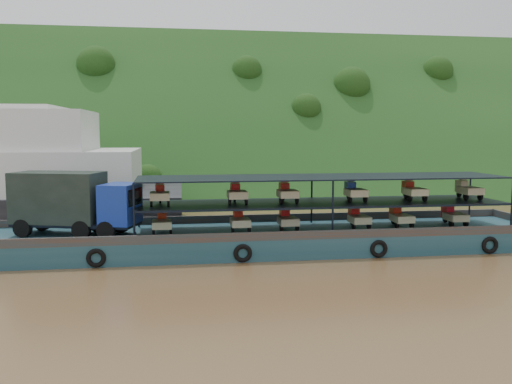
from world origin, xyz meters
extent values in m
plane|color=brown|center=(0.00, 0.00, 0.00)|extent=(160.00, 160.00, 0.00)
cube|color=#163A15|center=(0.00, 36.00, 0.00)|extent=(140.00, 39.60, 39.60)
cube|color=#143D49|center=(-1.89, -0.84, 0.60)|extent=(35.00, 7.00, 1.20)
cube|color=#592D19|center=(-1.89, 2.56, 1.45)|extent=(35.00, 0.20, 0.50)
cube|color=#592D19|center=(-1.89, -4.24, 1.45)|extent=(35.00, 0.20, 0.50)
torus|color=black|center=(-11.89, -4.39, 0.55)|extent=(1.06, 0.26, 1.06)
torus|color=black|center=(-3.89, -4.39, 0.55)|extent=(1.06, 0.26, 1.06)
torus|color=black|center=(4.11, -4.39, 0.55)|extent=(1.06, 0.26, 1.06)
torus|color=black|center=(11.11, -4.39, 0.55)|extent=(1.06, 0.26, 1.06)
cylinder|color=black|center=(-16.43, -0.98, 1.74)|extent=(1.14, 0.68, 1.07)
cylinder|color=black|center=(-15.76, 1.17, 1.74)|extent=(1.14, 0.68, 1.07)
cylinder|color=black|center=(-12.96, -2.07, 1.74)|extent=(1.14, 0.68, 1.07)
cylinder|color=black|center=(-12.28, 0.08, 1.74)|extent=(1.14, 0.68, 1.07)
cylinder|color=black|center=(-11.52, -2.52, 1.74)|extent=(1.14, 0.68, 1.07)
cylinder|color=black|center=(-10.85, -0.38, 1.74)|extent=(1.14, 0.68, 1.07)
cube|color=black|center=(-13.44, -0.74, 1.90)|extent=(7.67, 4.44, 0.21)
cube|color=navy|center=(-10.77, -1.58, 3.13)|extent=(2.51, 3.00, 2.36)
cube|color=black|center=(-9.90, -1.85, 3.56)|extent=(0.71, 2.07, 0.97)
cube|color=black|center=(-14.46, -0.42, 3.45)|extent=(5.69, 4.00, 3.00)
cube|color=black|center=(1.61, -0.84, 2.86)|extent=(23.00, 5.00, 0.12)
cube|color=black|center=(1.61, -0.84, 4.50)|extent=(23.00, 5.00, 0.08)
cylinder|color=black|center=(-9.89, -3.34, 2.85)|extent=(0.12, 0.12, 3.30)
cylinder|color=black|center=(-9.89, 1.66, 2.85)|extent=(0.12, 0.12, 3.30)
cylinder|color=black|center=(1.61, -3.34, 2.85)|extent=(0.12, 0.12, 3.30)
cylinder|color=black|center=(1.61, 1.66, 2.85)|extent=(0.12, 0.12, 3.30)
cylinder|color=black|center=(13.11, -3.34, 2.85)|extent=(0.12, 0.12, 3.30)
cylinder|color=black|center=(13.11, 1.66, 2.85)|extent=(0.12, 0.12, 3.30)
cylinder|color=black|center=(-8.38, 0.21, 1.46)|extent=(0.12, 0.52, 0.52)
cylinder|color=black|center=(-8.88, -1.59, 1.46)|extent=(0.14, 0.52, 0.52)
cylinder|color=black|center=(-7.88, -1.59, 1.46)|extent=(0.14, 0.52, 0.52)
cube|color=beige|center=(-8.38, -1.24, 1.80)|extent=(1.15, 1.50, 0.44)
cube|color=#B9280C|center=(-8.38, -0.09, 1.98)|extent=(0.55, 0.80, 0.80)
cube|color=#B9280C|center=(-8.38, -0.29, 2.48)|extent=(0.50, 0.10, 0.10)
cylinder|color=black|center=(-3.64, 0.21, 1.46)|extent=(0.12, 0.52, 0.52)
cylinder|color=black|center=(-4.14, -1.59, 1.46)|extent=(0.14, 0.52, 0.52)
cylinder|color=black|center=(-3.14, -1.59, 1.46)|extent=(0.14, 0.52, 0.52)
cube|color=beige|center=(-3.64, -1.24, 1.80)|extent=(1.15, 1.50, 0.44)
cube|color=red|center=(-3.64, -0.09, 1.98)|extent=(0.55, 0.80, 0.80)
cube|color=red|center=(-3.64, -0.29, 2.48)|extent=(0.50, 0.10, 0.10)
cylinder|color=black|center=(-0.63, 0.21, 1.46)|extent=(0.12, 0.52, 0.52)
cylinder|color=black|center=(-1.13, -1.59, 1.46)|extent=(0.14, 0.52, 0.52)
cylinder|color=black|center=(-0.13, -1.59, 1.46)|extent=(0.14, 0.52, 0.52)
cube|color=tan|center=(-0.63, -1.24, 1.80)|extent=(1.15, 1.50, 0.44)
cube|color=red|center=(-0.63, -0.09, 1.98)|extent=(0.55, 0.80, 0.80)
cube|color=red|center=(-0.63, -0.29, 2.48)|extent=(0.50, 0.10, 0.10)
cylinder|color=black|center=(3.99, 0.21, 1.46)|extent=(0.12, 0.52, 0.52)
cylinder|color=black|center=(3.49, -1.59, 1.46)|extent=(0.14, 0.52, 0.52)
cylinder|color=black|center=(4.49, -1.59, 1.46)|extent=(0.14, 0.52, 0.52)
cube|color=beige|center=(3.99, -1.24, 1.80)|extent=(1.15, 1.50, 0.44)
cube|color=red|center=(3.99, -0.09, 1.98)|extent=(0.55, 0.80, 0.80)
cube|color=red|center=(3.99, -0.29, 2.48)|extent=(0.50, 0.10, 0.10)
cylinder|color=black|center=(6.84, 0.21, 1.46)|extent=(0.12, 0.52, 0.52)
cylinder|color=black|center=(6.34, -1.59, 1.46)|extent=(0.14, 0.52, 0.52)
cylinder|color=black|center=(7.34, -1.59, 1.46)|extent=(0.14, 0.52, 0.52)
cube|color=beige|center=(6.84, -1.24, 1.80)|extent=(1.15, 1.50, 0.44)
cube|color=red|center=(6.84, -0.09, 1.98)|extent=(0.55, 0.80, 0.80)
cube|color=red|center=(6.84, -0.29, 2.48)|extent=(0.50, 0.10, 0.10)
cylinder|color=black|center=(10.54, 0.21, 1.46)|extent=(0.12, 0.52, 0.52)
cylinder|color=black|center=(10.04, -1.59, 1.46)|extent=(0.14, 0.52, 0.52)
cylinder|color=black|center=(11.04, -1.59, 1.46)|extent=(0.14, 0.52, 0.52)
cube|color=tan|center=(10.54, -1.24, 1.80)|extent=(1.15, 1.50, 0.44)
cube|color=red|center=(10.54, -0.09, 1.98)|extent=(0.55, 0.80, 0.80)
cube|color=red|center=(10.54, -0.29, 2.48)|extent=(0.50, 0.10, 0.10)
cylinder|color=black|center=(-8.48, 0.21, 3.18)|extent=(0.12, 0.52, 0.52)
cylinder|color=black|center=(-8.98, -1.59, 3.18)|extent=(0.14, 0.52, 0.52)
cylinder|color=black|center=(-7.98, -1.59, 3.18)|extent=(0.14, 0.52, 0.52)
cube|color=#C2B989|center=(-8.48, -1.24, 3.52)|extent=(1.15, 1.50, 0.44)
cube|color=red|center=(-8.48, -0.09, 3.70)|extent=(0.55, 0.80, 0.80)
cube|color=red|center=(-8.48, -0.29, 4.20)|extent=(0.50, 0.10, 0.10)
cylinder|color=black|center=(-3.81, 0.21, 3.18)|extent=(0.12, 0.52, 0.52)
cylinder|color=black|center=(-4.31, -1.59, 3.18)|extent=(0.14, 0.52, 0.52)
cylinder|color=black|center=(-3.31, -1.59, 3.18)|extent=(0.14, 0.52, 0.52)
cube|color=tan|center=(-3.81, -1.24, 3.52)|extent=(1.15, 1.50, 0.44)
cube|color=red|center=(-3.81, -0.09, 3.70)|extent=(0.55, 0.80, 0.80)
cube|color=red|center=(-3.81, -0.29, 4.20)|extent=(0.50, 0.10, 0.10)
cylinder|color=black|center=(-0.67, 0.21, 3.18)|extent=(0.12, 0.52, 0.52)
cylinder|color=black|center=(-1.17, -1.59, 3.18)|extent=(0.14, 0.52, 0.52)
cylinder|color=black|center=(-0.17, -1.59, 3.18)|extent=(0.14, 0.52, 0.52)
cube|color=#C2B689|center=(-0.67, -1.24, 3.52)|extent=(1.15, 1.50, 0.44)
cube|color=#B4140C|center=(-0.67, -0.09, 3.70)|extent=(0.55, 0.80, 0.80)
cube|color=#B4140C|center=(-0.67, -0.29, 4.20)|extent=(0.50, 0.10, 0.10)
cylinder|color=black|center=(3.72, 0.21, 3.18)|extent=(0.12, 0.52, 0.52)
cylinder|color=black|center=(3.22, -1.59, 3.18)|extent=(0.14, 0.52, 0.52)
cylinder|color=black|center=(4.22, -1.59, 3.18)|extent=(0.14, 0.52, 0.52)
cube|color=beige|center=(3.72, -1.24, 3.52)|extent=(1.15, 1.50, 0.44)
cube|color=navy|center=(3.72, -0.09, 3.70)|extent=(0.55, 0.80, 0.80)
cube|color=navy|center=(3.72, -0.29, 4.20)|extent=(0.50, 0.10, 0.10)
cylinder|color=black|center=(7.68, 0.21, 3.18)|extent=(0.12, 0.52, 0.52)
cylinder|color=black|center=(7.18, -1.59, 3.18)|extent=(0.14, 0.52, 0.52)
cylinder|color=black|center=(8.18, -1.59, 3.18)|extent=(0.14, 0.52, 0.52)
cube|color=beige|center=(7.68, -1.24, 3.52)|extent=(1.15, 1.50, 0.44)
cube|color=red|center=(7.68, -0.09, 3.70)|extent=(0.55, 0.80, 0.80)
cube|color=red|center=(7.68, -0.29, 4.20)|extent=(0.50, 0.10, 0.10)
cylinder|color=black|center=(11.49, 0.21, 3.18)|extent=(0.12, 0.52, 0.52)
cylinder|color=black|center=(10.99, -1.59, 3.18)|extent=(0.14, 0.52, 0.52)
cylinder|color=black|center=(11.99, -1.59, 3.18)|extent=(0.14, 0.52, 0.52)
cube|color=#C7BD8C|center=(11.49, -1.24, 3.52)|extent=(1.15, 1.50, 0.44)
cube|color=beige|center=(11.49, -0.09, 3.70)|extent=(0.55, 0.80, 0.80)
cube|color=beige|center=(11.49, -0.29, 4.20)|extent=(0.50, 0.10, 0.10)
camera|label=1|loc=(-7.96, -35.55, 7.38)|focal=40.00mm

